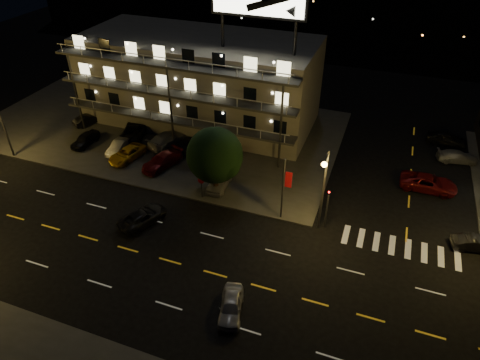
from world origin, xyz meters
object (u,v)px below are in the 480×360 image
(tree, at_px, (214,157))
(road_car_east, at_px, (231,306))
(lot_car_7, at_px, (168,138))
(side_car_0, at_px, (475,244))
(lot_car_4, at_px, (219,180))
(road_car_west, at_px, (143,217))
(lot_car_2, at_px, (127,154))

(tree, relative_size, road_car_east, 1.79)
(lot_car_7, xyz_separation_m, side_car_0, (32.23, -6.39, -0.29))
(side_car_0, bearing_deg, lot_car_4, 75.73)
(lot_car_7, distance_m, side_car_0, 32.86)
(lot_car_4, xyz_separation_m, road_car_west, (-4.45, -7.36, -0.24))
(tree, bearing_deg, lot_car_2, 168.65)
(tree, xyz_separation_m, road_car_west, (-4.47, -6.31, -3.65))
(lot_car_2, bearing_deg, lot_car_4, 5.15)
(side_car_0, bearing_deg, tree, 78.29)
(lot_car_4, height_order, side_car_0, lot_car_4)
(lot_car_2, distance_m, lot_car_4, 11.59)
(lot_car_7, bearing_deg, side_car_0, -172.87)
(side_car_0, bearing_deg, lot_car_2, 74.26)
(tree, xyz_separation_m, side_car_0, (23.42, 0.29, -3.67))
(side_car_0, bearing_deg, lot_car_7, 66.38)
(lot_car_4, distance_m, road_car_east, 15.24)
(side_car_0, bearing_deg, road_car_east, 115.17)
(lot_car_2, height_order, side_car_0, lot_car_2)
(lot_car_4, bearing_deg, tree, -92.23)
(lot_car_4, distance_m, lot_car_7, 10.44)
(lot_car_4, height_order, road_car_west, lot_car_4)
(lot_car_7, distance_m, road_car_west, 13.70)
(side_car_0, bearing_deg, road_car_west, 90.90)
(lot_car_2, bearing_deg, tree, 0.09)
(tree, relative_size, lot_car_4, 1.62)
(lot_car_4, xyz_separation_m, lot_car_7, (-8.79, 5.63, 0.03))
(lot_car_2, height_order, road_car_east, lot_car_2)
(lot_car_4, distance_m, road_car_west, 8.60)
(lot_car_2, distance_m, lot_car_7, 5.15)
(road_car_east, height_order, road_car_west, road_car_east)
(lot_car_7, relative_size, road_car_west, 1.14)
(lot_car_4, bearing_deg, side_car_0, -5.16)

